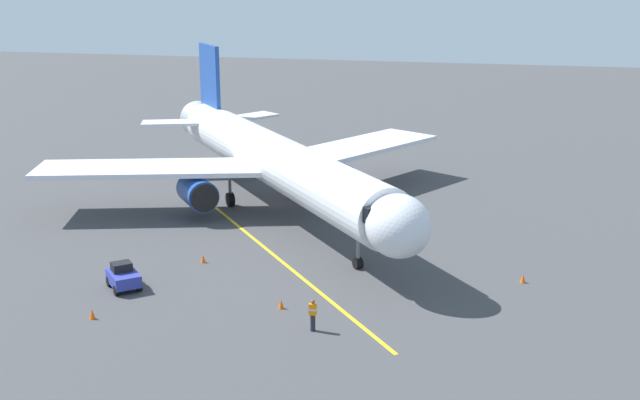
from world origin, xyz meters
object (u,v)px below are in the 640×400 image
(safety_cone_nose_left, at_px, (92,314))
(safety_cone_wing_port, at_px, (523,278))
(ground_crew_marshaller, at_px, (313,315))
(tug_near_nose, at_px, (123,277))
(safety_cone_wing_starboard, at_px, (281,304))
(belt_loader_portside, at_px, (240,166))
(safety_cone_nose_right, at_px, (203,258))
(airplane, at_px, (273,160))

(safety_cone_nose_left, bearing_deg, safety_cone_wing_port, -153.84)
(ground_crew_marshaller, distance_m, tug_near_nose, 12.41)
(safety_cone_wing_port, bearing_deg, safety_cone_wing_starboard, 29.11)
(tug_near_nose, bearing_deg, safety_cone_nose_left, 95.33)
(tug_near_nose, xyz_separation_m, belt_loader_portside, (2.79, -27.92, 0.01))
(ground_crew_marshaller, height_order, safety_cone_nose_right, ground_crew_marshaller)
(safety_cone_nose_left, height_order, safety_cone_wing_starboard, same)
(safety_cone_nose_left, height_order, safety_cone_nose_right, same)
(airplane, bearing_deg, ground_crew_marshaller, 112.36)
(ground_crew_marshaller, relative_size, belt_loader_portside, 0.38)
(tug_near_nose, distance_m, safety_cone_nose_left, 4.36)
(safety_cone_nose_right, bearing_deg, airplane, -94.63)
(airplane, height_order, belt_loader_portside, airplane)
(ground_crew_marshaller, distance_m, safety_cone_nose_left, 11.76)
(belt_loader_portside, bearing_deg, airplane, 121.49)
(safety_cone_wing_port, height_order, safety_cone_wing_starboard, same)
(safety_cone_nose_left, xyz_separation_m, safety_cone_wing_starboard, (-9.28, -3.72, 0.00))
(tug_near_nose, relative_size, safety_cone_wing_port, 4.92)
(airplane, xyz_separation_m, safety_cone_wing_starboard, (-5.88, 17.76, -3.73))
(airplane, distance_m, safety_cone_wing_port, 21.78)
(airplane, distance_m, belt_loader_portside, 13.04)
(tug_near_nose, xyz_separation_m, safety_cone_wing_starboard, (-9.68, 0.60, -0.43))
(safety_cone_nose_left, bearing_deg, safety_cone_wing_starboard, -158.16)
(airplane, relative_size, ground_crew_marshaller, 19.85)
(safety_cone_wing_port, bearing_deg, safety_cone_nose_right, 3.98)
(safety_cone_nose_left, xyz_separation_m, safety_cone_nose_right, (-2.43, -9.46, 0.00))
(belt_loader_portside, relative_size, safety_cone_wing_port, 8.21)
(ground_crew_marshaller, height_order, safety_cone_nose_left, ground_crew_marshaller)
(safety_cone_nose_left, height_order, safety_cone_wing_port, same)
(safety_cone_wing_starboard, bearing_deg, tug_near_nose, -3.56)
(ground_crew_marshaller, bearing_deg, safety_cone_wing_port, -137.77)
(ground_crew_marshaller, xyz_separation_m, belt_loader_portside, (14.85, -30.83, -0.17))
(safety_cone_nose_right, distance_m, safety_cone_wing_port, 19.65)
(tug_near_nose, distance_m, safety_cone_wing_starboard, 9.71)
(ground_crew_marshaller, relative_size, safety_cone_wing_starboard, 3.11)
(belt_loader_portside, xyz_separation_m, safety_cone_nose_right, (-5.62, 22.78, -0.44))
(safety_cone_nose_right, bearing_deg, belt_loader_portside, -76.15)
(ground_crew_marshaller, bearing_deg, belt_loader_portside, -64.29)
(airplane, distance_m, tug_near_nose, 17.88)
(safety_cone_wing_starboard, bearing_deg, airplane, -71.69)
(ground_crew_marshaller, distance_m, safety_cone_nose_right, 12.26)
(safety_cone_nose_left, bearing_deg, belt_loader_portside, -84.35)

